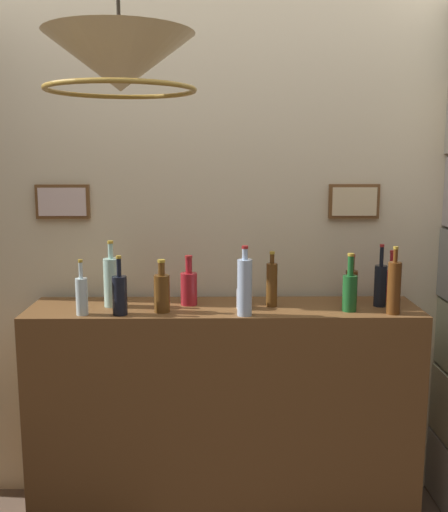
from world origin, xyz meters
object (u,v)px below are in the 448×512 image
(liquor_bottle_port, at_px, (162,292))
(glass_tumbler_rocks, at_px, (244,299))
(pendant_lamp, at_px, (120,65))
(liquor_bottle_mezcal, at_px, (394,287))
(liquor_bottle_rye, at_px, (112,281))
(liquor_bottle_brandy, at_px, (245,286))
(liquor_bottle_bourbon, at_px, (272,284))
(liquor_bottle_scotch, at_px, (350,291))
(liquor_bottle_tequila, at_px, (380,284))
(liquor_bottle_vodka, at_px, (120,294))
(liquor_bottle_vermouth, at_px, (189,287))
(liquor_bottle_whiskey, at_px, (391,285))
(liquor_bottle_gin, at_px, (351,285))
(liquor_bottle_sherry, at_px, (82,295))

(liquor_bottle_port, bearing_deg, glass_tumbler_rocks, 9.03)
(glass_tumbler_rocks, bearing_deg, pendant_lamp, -120.46)
(liquor_bottle_mezcal, bearing_deg, liquor_bottle_port, 177.55)
(liquor_bottle_mezcal, xyz_separation_m, glass_tumbler_rocks, (-0.66, 0.10, -0.08))
(liquor_bottle_rye, relative_size, liquor_bottle_brandy, 1.00)
(liquor_bottle_bourbon, relative_size, pendant_lamp, 0.48)
(liquor_bottle_scotch, relative_size, liquor_bottle_tequila, 0.90)
(liquor_bottle_vodka, height_order, liquor_bottle_mezcal, liquor_bottle_mezcal)
(liquor_bottle_brandy, height_order, liquor_bottle_tequila, liquor_bottle_brandy)
(liquor_bottle_port, xyz_separation_m, pendant_lamp, (-0.05, -0.67, 0.89))
(liquor_bottle_rye, relative_size, liquor_bottle_tequila, 1.06)
(liquor_bottle_brandy, bearing_deg, liquor_bottle_bourbon, 49.82)
(liquor_bottle_vermouth, distance_m, liquor_bottle_brandy, 0.32)
(liquor_bottle_mezcal, distance_m, liquor_bottle_tequila, 0.14)
(liquor_bottle_whiskey, bearing_deg, liquor_bottle_rye, -176.79)
(liquor_bottle_bourbon, bearing_deg, liquor_bottle_brandy, -130.18)
(pendant_lamp, bearing_deg, liquor_bottle_mezcal, 29.85)
(glass_tumbler_rocks, bearing_deg, liquor_bottle_scotch, -6.28)
(liquor_bottle_rye, height_order, liquor_bottle_brandy, liquor_bottle_brandy)
(liquor_bottle_mezcal, bearing_deg, liquor_bottle_scotch, 164.50)
(liquor_bottle_scotch, height_order, liquor_bottle_bourbon, liquor_bottle_scotch)
(liquor_bottle_vodka, relative_size, liquor_bottle_port, 1.11)
(liquor_bottle_gin, bearing_deg, liquor_bottle_sherry, -170.20)
(liquor_bottle_bourbon, bearing_deg, liquor_bottle_tequila, -0.40)
(liquor_bottle_vermouth, relative_size, liquor_bottle_sherry, 0.95)
(liquor_bottle_sherry, height_order, pendant_lamp, pendant_lamp)
(liquor_bottle_mezcal, distance_m, liquor_bottle_whiskey, 0.23)
(liquor_bottle_vodka, height_order, liquor_bottle_port, liquor_bottle_vodka)
(liquor_bottle_vodka, distance_m, liquor_bottle_whiskey, 1.29)
(liquor_bottle_rye, bearing_deg, liquor_bottle_port, -23.25)
(liquor_bottle_vermouth, relative_size, glass_tumbler_rocks, 2.62)
(liquor_bottle_vermouth, bearing_deg, liquor_bottle_sherry, -159.09)
(liquor_bottle_vermouth, xyz_separation_m, pendant_lamp, (-0.17, -0.80, 0.89))
(liquor_bottle_rye, relative_size, liquor_bottle_mezcal, 1.02)
(liquor_bottle_brandy, xyz_separation_m, liquor_bottle_tequila, (0.64, 0.16, -0.03))
(liquor_bottle_rye, xyz_separation_m, liquor_bottle_gin, (1.14, 0.06, -0.03))
(liquor_bottle_vodka, bearing_deg, liquor_bottle_mezcal, -0.01)
(liquor_bottle_vermouth, xyz_separation_m, liquor_bottle_sherry, (-0.47, -0.18, 0.00))
(liquor_bottle_vermouth, bearing_deg, liquor_bottle_mezcal, -10.87)
(liquor_bottle_vermouth, distance_m, liquor_bottle_mezcal, 0.94)
(liquor_bottle_mezcal, bearing_deg, liquor_bottle_bourbon, 165.25)
(liquor_bottle_scotch, xyz_separation_m, liquor_bottle_whiskey, (0.24, 0.17, -0.01))
(liquor_bottle_bourbon, bearing_deg, liquor_bottle_rye, 179.29)
(liquor_bottle_scotch, xyz_separation_m, liquor_bottle_sherry, (-1.20, -0.05, -0.01))
(liquor_bottle_mezcal, bearing_deg, liquor_bottle_brandy, -178.37)
(liquor_bottle_brandy, xyz_separation_m, pendant_lamp, (-0.43, -0.61, 0.85))
(liquor_bottle_gin, xyz_separation_m, liquor_bottle_sherry, (-1.25, -0.22, 0.00))
(liquor_bottle_tequila, bearing_deg, liquor_bottle_brandy, -166.41)
(liquor_bottle_vermouth, xyz_separation_m, liquor_bottle_vodka, (-0.30, -0.18, 0.01))
(liquor_bottle_scotch, relative_size, glass_tumbler_rocks, 2.94)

